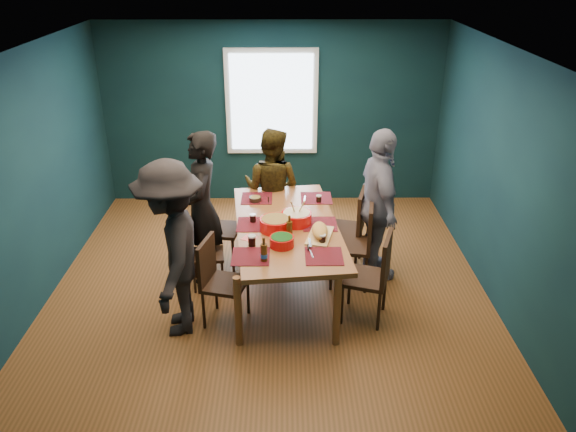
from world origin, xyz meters
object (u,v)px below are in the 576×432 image
(chair_left_far, at_px, (212,222))
(bowl_dumpling, at_px, (297,217))
(person_right, at_px, (379,206))
(bowl_herbs, at_px, (282,241))
(chair_right_mid, at_px, (359,238))
(cutting_board, at_px, (320,232))
(chair_right_far, at_px, (351,223))
(chair_left_mid, at_px, (200,249))
(bowl_salad, at_px, (275,224))
(dining_table, at_px, (287,231))
(person_far_left, at_px, (202,208))
(person_near_left, at_px, (172,250))
(chair_left_near, at_px, (217,275))
(chair_right_near, at_px, (375,271))
(person_back, at_px, (272,188))

(chair_left_far, relative_size, bowl_dumpling, 3.01)
(person_right, relative_size, bowl_herbs, 7.20)
(chair_left_far, distance_m, chair_right_mid, 1.79)
(bowl_dumpling, distance_m, cutting_board, 0.39)
(chair_right_far, bearing_deg, chair_left_mid, -150.91)
(bowl_salad, bearing_deg, chair_left_far, 137.59)
(person_right, bearing_deg, dining_table, 99.14)
(chair_right_far, distance_m, person_far_left, 1.80)
(bowl_herbs, bearing_deg, chair_left_mid, 148.26)
(person_near_left, relative_size, bowl_herbs, 7.26)
(chair_left_near, xyz_separation_m, chair_right_near, (1.63, 0.01, 0.03))
(chair_right_mid, xyz_separation_m, person_near_left, (-1.96, -0.84, 0.32))
(bowl_salad, bearing_deg, chair_right_near, -23.60)
(person_far_left, distance_m, person_back, 1.15)
(person_far_left, xyz_separation_m, person_near_left, (-0.16, -1.01, 0.01))
(chair_left_mid, distance_m, cutting_board, 1.45)
(chair_right_near, xyz_separation_m, bowl_herbs, (-0.96, 0.09, 0.31))
(chair_left_mid, xyz_separation_m, chair_right_near, (1.90, -0.67, 0.10))
(person_back, relative_size, person_right, 0.87)
(chair_right_near, distance_m, person_right, 0.97)
(chair_left_mid, distance_m, person_far_left, 0.47)
(chair_right_far, bearing_deg, person_back, 163.44)
(chair_right_mid, bearing_deg, cutting_board, -130.39)
(cutting_board, bearing_deg, person_far_left, 170.23)
(chair_left_near, xyz_separation_m, person_back, (0.54, 1.72, 0.25))
(chair_left_mid, relative_size, person_back, 0.52)
(chair_left_near, xyz_separation_m, bowl_dumpling, (0.84, 0.61, 0.36))
(person_near_left, bearing_deg, chair_right_mid, 108.50)
(bowl_salad, height_order, cutting_board, bowl_salad)
(chair_right_mid, bearing_deg, chair_left_near, -146.10)
(chair_left_near, distance_m, chair_right_far, 1.89)
(cutting_board, bearing_deg, bowl_herbs, -138.79)
(dining_table, distance_m, chair_left_far, 1.09)
(chair_right_near, bearing_deg, chair_right_mid, 113.74)
(bowl_salad, xyz_separation_m, bowl_herbs, (0.07, -0.36, -0.02))
(person_near_left, bearing_deg, person_right, 110.71)
(dining_table, distance_m, chair_left_near, 0.96)
(person_far_left, bearing_deg, chair_right_mid, 80.09)
(chair_right_mid, height_order, person_right, person_right)
(person_right, height_order, bowl_dumpling, person_right)
(dining_table, distance_m, person_right, 1.12)
(chair_right_far, xyz_separation_m, bowl_herbs, (-0.84, -1.03, 0.31))
(dining_table, height_order, chair_right_far, chair_right_far)
(bowl_dumpling, xyz_separation_m, bowl_herbs, (-0.16, -0.52, -0.02))
(chair_right_mid, distance_m, person_right, 0.44)
(dining_table, xyz_separation_m, bowl_herbs, (-0.05, -0.50, 0.14))
(chair_right_near, height_order, person_far_left, person_far_left)
(chair_left_mid, bearing_deg, chair_right_near, -26.76)
(chair_right_near, bearing_deg, person_right, 97.99)
(chair_left_mid, height_order, person_right, person_right)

